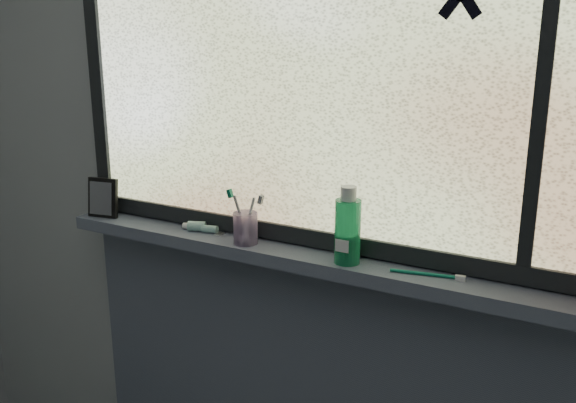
# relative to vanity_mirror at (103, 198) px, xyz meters

# --- Properties ---
(wall_back) EXTENTS (3.00, 0.01, 2.50)m
(wall_back) POSITION_rel_vanity_mirror_xyz_m (0.73, 0.09, 0.16)
(wall_back) COLOR #9EA3A8
(wall_back) RESTS_ON ground
(windowsill) EXTENTS (1.62, 0.14, 0.04)m
(windowsill) POSITION_rel_vanity_mirror_xyz_m (0.73, 0.02, -0.09)
(windowsill) COLOR #51586C
(windowsill) RESTS_ON wall_back
(sill_apron) EXTENTS (1.62, 0.02, 0.98)m
(sill_apron) POSITION_rel_vanity_mirror_xyz_m (0.73, 0.08, -0.60)
(sill_apron) COLOR #51586C
(sill_apron) RESTS_ON floor
(window_pane) EXTENTS (1.50, 0.01, 1.00)m
(window_pane) POSITION_rel_vanity_mirror_xyz_m (0.73, 0.07, 0.44)
(window_pane) COLOR silver
(window_pane) RESTS_ON wall_back
(frame_bottom) EXTENTS (1.60, 0.03, 0.05)m
(frame_bottom) POSITION_rel_vanity_mirror_xyz_m (0.73, 0.07, -0.04)
(frame_bottom) COLOR black
(frame_bottom) RESTS_ON windowsill
(frame_left) EXTENTS (0.05, 0.03, 1.10)m
(frame_left) POSITION_rel_vanity_mirror_xyz_m (-0.05, 0.07, 0.44)
(frame_left) COLOR black
(frame_left) RESTS_ON wall_back
(frame_mullion) EXTENTS (0.03, 0.03, 1.00)m
(frame_mullion) POSITION_rel_vanity_mirror_xyz_m (1.33, 0.07, 0.44)
(frame_mullion) COLOR black
(frame_mullion) RESTS_ON wall_back
(vanity_mirror) EXTENTS (0.11, 0.07, 0.13)m
(vanity_mirror) POSITION_rel_vanity_mirror_xyz_m (0.00, 0.00, 0.00)
(vanity_mirror) COLOR black
(vanity_mirror) RESTS_ON windowsill
(toothpaste_tube) EXTENTS (0.18, 0.09, 0.03)m
(toothpaste_tube) POSITION_rel_vanity_mirror_xyz_m (0.38, 0.02, -0.05)
(toothpaste_tube) COLOR white
(toothpaste_tube) RESTS_ON windowsill
(toothbrush_cup) EXTENTS (0.08, 0.08, 0.09)m
(toothbrush_cup) POSITION_rel_vanity_mirror_xyz_m (0.56, 0.00, -0.02)
(toothbrush_cup) COLOR #D2ADE6
(toothbrush_cup) RESTS_ON windowsill
(toothbrush_lying) EXTENTS (0.21, 0.06, 0.01)m
(toothbrush_lying) POSITION_rel_vanity_mirror_xyz_m (1.09, 0.01, -0.06)
(toothbrush_lying) COLOR #0C7153
(toothbrush_lying) RESTS_ON windowsill
(mouthwash_bottle) EXTENTS (0.08, 0.08, 0.18)m
(mouthwash_bottle) POSITION_rel_vanity_mirror_xyz_m (0.88, 0.00, 0.04)
(mouthwash_bottle) COLOR #21AF68
(mouthwash_bottle) RESTS_ON windowsill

